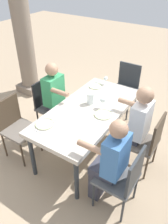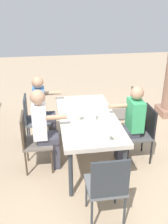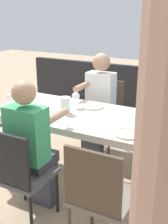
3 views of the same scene
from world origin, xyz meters
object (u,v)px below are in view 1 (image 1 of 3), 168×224
(chair_mid_north, at_px, (49,103))
(chair_head_east, at_px, (126,86))
(chair_west_south, at_px, (124,177))
(stone_column_centre, at_px, (21,23))
(diner_guest_third, at_px, (135,125))
(plate_2, at_px, (95,86))
(water_pitcher, at_px, (91,99))
(plate_1, at_px, (103,115))
(wine_glass_1, at_px, (103,100))
(chair_west_north, at_px, (15,124))
(dining_table, at_px, (88,113))
(chair_mid_south, at_px, (147,140))
(diner_man_white, at_px, (109,161))
(diner_woman_green, at_px, (57,98))
(plate_0, at_px, (45,124))
(wine_glass_2, at_px, (106,79))

(chair_mid_north, bearing_deg, chair_head_east, -35.26)
(chair_west_south, distance_m, stone_column_centre, 3.50)
(diner_guest_third, height_order, plate_2, diner_guest_third)
(chair_head_east, relative_size, water_pitcher, 5.58)
(plate_1, xyz_separation_m, wine_glass_1, (0.16, 0.10, 0.12))
(chair_west_north, bearing_deg, plate_2, -25.89)
(chair_west_north, height_order, chair_head_east, chair_head_east)
(plate_2, bearing_deg, chair_head_east, -19.79)
(wine_glass_1, distance_m, water_pitcher, 0.21)
(stone_column_centre, distance_m, wine_glass_1, 2.48)
(dining_table, relative_size, chair_head_east, 1.92)
(chair_west_north, relative_size, chair_head_east, 0.98)
(chair_mid_north, relative_size, plate_1, 3.63)
(chair_west_north, bearing_deg, water_pitcher, -46.34)
(chair_head_east, bearing_deg, water_pitcher, 177.43)
(chair_mid_south, xyz_separation_m, chair_head_east, (1.22, 0.86, 0.03))
(diner_man_white, bearing_deg, plate_2, 36.48)
(chair_west_north, height_order, diner_guest_third, diner_guest_third)
(chair_mid_north, relative_size, chair_mid_south, 0.99)
(chair_west_south, xyz_separation_m, chair_head_east, (1.96, 0.86, 0.03))
(plate_2, bearing_deg, plate_1, -141.95)
(chair_head_east, distance_m, diner_woman_green, 1.39)
(diner_guest_third, distance_m, plate_2, 1.06)
(dining_table, height_order, diner_guest_third, diner_guest_third)
(dining_table, relative_size, wine_glass_1, 10.59)
(plate_0, xyz_separation_m, wine_glass_2, (1.40, -0.12, 0.10))
(chair_head_east, relative_size, wine_glass_1, 5.52)
(chair_mid_south, xyz_separation_m, plate_0, (-0.73, 1.14, 0.26))
(chair_mid_south, distance_m, diner_woman_green, 1.53)
(chair_head_east, height_order, plate_1, chair_head_east)
(dining_table, xyz_separation_m, plate_1, (-0.02, -0.25, 0.08))
(chair_west_south, relative_size, plate_2, 4.12)
(chair_west_north, distance_m, chair_west_south, 1.72)
(diner_guest_third, bearing_deg, chair_west_south, -165.40)
(chair_mid_north, distance_m, plate_1, 1.15)
(plate_1, height_order, water_pitcher, water_pitcher)
(diner_woman_green, height_order, water_pitcher, diner_woman_green)
(chair_mid_north, relative_size, stone_column_centre, 0.30)
(diner_woman_green, height_order, stone_column_centre, stone_column_centre)
(chair_mid_south, distance_m, plate_2, 1.26)
(chair_west_south, bearing_deg, chair_mid_north, 66.79)
(chair_west_north, height_order, plate_1, chair_west_north)
(plate_1, distance_m, wine_glass_2, 0.91)
(diner_guest_third, bearing_deg, wine_glass_2, 50.69)
(plate_0, bearing_deg, plate_2, -1.10)
(dining_table, relative_size, plate_1, 7.32)
(plate_0, height_order, plate_2, same)
(diner_woman_green, bearing_deg, diner_man_white, -119.01)
(chair_head_east, distance_m, water_pitcher, 1.22)
(diner_guest_third, height_order, water_pitcher, diner_guest_third)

